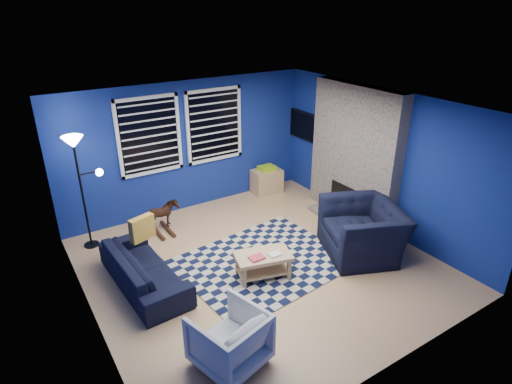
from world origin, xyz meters
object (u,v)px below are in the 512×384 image
tv (306,126)px  coffee_table (263,261)px  sofa (144,269)px  floor_lamp (77,158)px  rocking_horse (161,216)px  cabinet (267,181)px  armchair_bent (229,339)px  armchair_big (362,230)px

tv → coffee_table: 3.62m
sofa → floor_lamp: bearing=11.0°
coffee_table → floor_lamp: floor_lamp is taller
rocking_horse → coffee_table: size_ratio=0.68×
sofa → rocking_horse: 1.54m
coffee_table → cabinet: (1.77, 2.53, -0.02)m
tv → cabinet: size_ratio=1.56×
rocking_horse → cabinet: (2.55, 0.44, -0.07)m
armchair_bent → cabinet: bearing=-143.7°
armchair_big → coffee_table: (-1.73, 0.30, -0.13)m
coffee_table → floor_lamp: bearing=129.9°
rocking_horse → armchair_big: bearing=-141.4°
armchair_big → cabinet: bearing=-158.0°
tv → floor_lamp: floor_lamp is taller
tv → armchair_big: 2.90m
rocking_horse → cabinet: cabinet is taller
armchair_big → armchair_bent: size_ratio=1.70×
cabinet → floor_lamp: bearing=-172.8°
sofa → floor_lamp: floor_lamp is taller
armchair_big → floor_lamp: (-3.66, 2.62, 1.16)m
rocking_horse → floor_lamp: (-1.16, 0.22, 1.25)m
cabinet → coffee_table: bearing=-121.1°
floor_lamp → cabinet: bearing=3.3°
floor_lamp → tv: bearing=-0.4°
tv → sofa: tv is taller
armchair_bent → rocking_horse: bearing=-112.8°
rocking_horse → floor_lamp: floor_lamp is taller
rocking_horse → floor_lamp: size_ratio=0.32×
armchair_big → floor_lamp: 4.65m
tv → armchair_big: tv is taller
sofa → armchair_bent: (0.32, -1.95, 0.07)m
rocking_horse → armchair_bent: bearing=164.4°
armchair_big → floor_lamp: floor_lamp is taller
coffee_table → floor_lamp: (-1.94, 2.32, 1.29)m
armchair_bent → floor_lamp: 3.77m
armchair_big → coffee_table: armchair_big is taller
armchair_big → coffee_table: 1.76m
armchair_big → rocking_horse: bearing=-110.9°
rocking_horse → floor_lamp: bearing=71.7°
armchair_bent → coffee_table: bearing=-151.1°
armchair_bent → coffee_table: size_ratio=0.83×
armchair_bent → sofa: bearing=-95.5°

